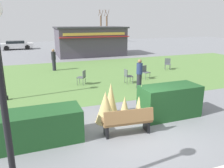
% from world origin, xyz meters
% --- Properties ---
extents(ground_plane, '(80.00, 80.00, 0.00)m').
position_xyz_m(ground_plane, '(0.00, 0.00, 0.00)').
color(ground_plane, slate).
extents(lawn_patch, '(36.00, 12.00, 0.01)m').
position_xyz_m(lawn_patch, '(0.00, 9.14, 0.00)').
color(lawn_patch, '#5B8442').
rests_on(lawn_patch, ground_plane).
extents(park_bench, '(1.74, 0.68, 0.95)m').
position_xyz_m(park_bench, '(-0.53, 0.13, 0.48)').
color(park_bench, olive).
rests_on(park_bench, ground_plane).
extents(hedge_left, '(2.54, 1.10, 1.06)m').
position_xyz_m(hedge_left, '(-3.28, 0.68, 0.53)').
color(hedge_left, '#1E4C23').
rests_on(hedge_left, ground_plane).
extents(hedge_right, '(2.40, 1.10, 1.27)m').
position_xyz_m(hedge_right, '(1.70, 0.95, 0.64)').
color(hedge_right, '#1E4C23').
rests_on(hedge_right, ground_plane).
extents(ornamental_grass_behind_left, '(0.55, 0.55, 1.34)m').
position_xyz_m(ornamental_grass_behind_left, '(0.59, 1.29, 0.67)').
color(ornamental_grass_behind_left, tan).
rests_on(ornamental_grass_behind_left, ground_plane).
extents(ornamental_grass_behind_right, '(0.59, 0.59, 1.34)m').
position_xyz_m(ornamental_grass_behind_right, '(-0.42, 2.00, 0.67)').
color(ornamental_grass_behind_right, tan).
rests_on(ornamental_grass_behind_right, ground_plane).
extents(ornamental_grass_behind_center, '(0.50, 0.50, 0.97)m').
position_xyz_m(ornamental_grass_behind_center, '(-0.15, 1.22, 0.49)').
color(ornamental_grass_behind_center, tan).
rests_on(ornamental_grass_behind_center, ground_plane).
extents(ornamental_grass_behind_far, '(0.79, 0.79, 1.22)m').
position_xyz_m(ornamental_grass_behind_far, '(-0.89, 1.34, 0.61)').
color(ornamental_grass_behind_far, tan).
rests_on(ornamental_grass_behind_far, ground_plane).
extents(lamppost_near, '(0.36, 0.36, 4.09)m').
position_xyz_m(lamppost_near, '(-3.92, -2.00, 2.58)').
color(lamppost_near, black).
rests_on(lamppost_near, ground_plane).
extents(food_kiosk, '(7.74, 4.56, 3.19)m').
position_xyz_m(food_kiosk, '(3.32, 18.70, 1.61)').
color(food_kiosk, '#47424C').
rests_on(food_kiosk, ground_plane).
extents(cafe_chair_west, '(0.61, 0.61, 0.89)m').
position_xyz_m(cafe_chair_west, '(-0.48, 6.78, 0.53)').
color(cafe_chair_west, '#4C5156').
rests_on(cafe_chair_west, ground_plane).
extents(cafe_chair_east, '(0.54, 0.54, 0.89)m').
position_xyz_m(cafe_chair_east, '(3.80, 6.75, 0.53)').
color(cafe_chair_east, '#4C5156').
rests_on(cafe_chair_east, ground_plane).
extents(cafe_chair_center, '(0.59, 0.59, 0.89)m').
position_xyz_m(cafe_chair_center, '(6.96, 8.76, 0.53)').
color(cafe_chair_center, '#4C5156').
rests_on(cafe_chair_center, ground_plane).
extents(cafe_chair_north, '(0.44, 0.44, 0.89)m').
position_xyz_m(cafe_chair_north, '(2.20, 6.09, 0.53)').
color(cafe_chair_north, '#4C5156').
rests_on(cafe_chair_north, ground_plane).
extents(person_strolling, '(0.34, 0.34, 1.69)m').
position_xyz_m(person_strolling, '(2.38, 4.88, 0.86)').
color(person_strolling, '#23232D').
rests_on(person_strolling, ground_plane).
extents(person_standing, '(0.34, 0.34, 1.69)m').
position_xyz_m(person_standing, '(-1.60, 11.60, 0.86)').
color(person_standing, '#23232D').
rests_on(person_standing, ground_plane).
extents(parked_car_west_slot, '(4.26, 2.16, 1.20)m').
position_xyz_m(parked_car_west_slot, '(-4.81, 27.70, 0.64)').
color(parked_car_west_slot, silver).
rests_on(parked_car_west_slot, ground_plane).
extents(tree_left_bg, '(0.91, 0.96, 5.79)m').
position_xyz_m(tree_left_bg, '(10.32, 32.82, 2.53)').
color(tree_left_bg, brown).
rests_on(tree_left_bg, ground_plane).
extents(tree_center_bg, '(0.91, 0.96, 5.89)m').
position_xyz_m(tree_center_bg, '(9.95, 35.09, 2.58)').
color(tree_center_bg, brown).
rests_on(tree_center_bg, ground_plane).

